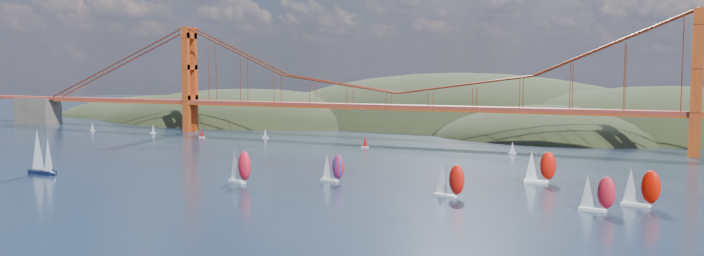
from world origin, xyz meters
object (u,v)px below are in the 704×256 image
object	(u,v)px
sloop_navy	(41,152)
racer_3	(539,166)
racer_4	(640,187)
racer_1	(449,180)
racer_rwb	(332,167)
racer_0	(239,166)
racer_2	(596,193)

from	to	relation	value
sloop_navy	racer_3	world-z (taller)	sloop_navy
sloop_navy	racer_4	distance (m)	171.86
sloop_navy	racer_4	bearing A→B (deg)	10.56
racer_1	racer_rwb	distance (m)	39.04
racer_1	racer_3	xyz separation A→B (m)	(15.79, 33.11, 0.30)
racer_0	racer_4	world-z (taller)	racer_0
sloop_navy	racer_3	size ratio (longest dim) A/B	1.52
sloop_navy	racer_rwb	distance (m)	91.86
racer_3	racer_1	bearing A→B (deg)	-130.01
racer_1	racer_4	bearing A→B (deg)	22.69
racer_0	racer_2	size ratio (longest dim) A/B	1.15
racer_1	racer_2	distance (m)	35.59
racer_0	racer_3	world-z (taller)	racer_0
sloop_navy	racer_3	xyz separation A→B (m)	(141.47, 51.84, -2.04)
sloop_navy	racer_1	bearing A→B (deg)	9.90
racer_1	racer_3	distance (m)	36.68
racer_1	racer_3	world-z (taller)	racer_3
racer_4	racer_1	bearing A→B (deg)	-160.94
racer_3	racer_rwb	distance (m)	59.11
racer_2	racer_3	bearing A→B (deg)	124.46
sloop_navy	racer_1	xyz separation A→B (m)	(125.67, 18.74, -2.34)
sloop_navy	racer_2	xyz separation A→B (m)	(161.22, 16.99, -2.51)
racer_1	racer_4	distance (m)	44.81
racer_2	racer_4	distance (m)	13.33
racer_0	racer_3	distance (m)	85.41
racer_4	racer_2	bearing A→B (deg)	-121.28
racer_3	racer_4	size ratio (longest dim) A/B	1.02
racer_0	racer_1	world-z (taller)	racer_0
sloop_navy	racer_4	world-z (taller)	sloop_navy
racer_4	racer_rwb	xyz separation A→B (m)	(-82.04, 0.17, -0.47)
racer_0	racer_1	size ratio (longest dim) A/B	1.10
racer_2	racer_3	xyz separation A→B (m)	(-19.75, 34.85, 0.47)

